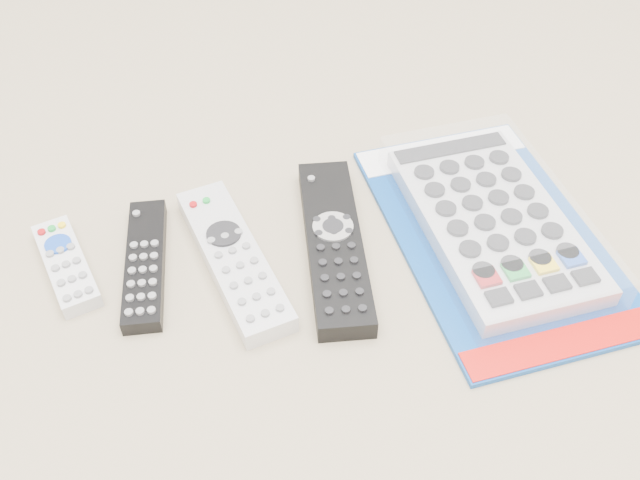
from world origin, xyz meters
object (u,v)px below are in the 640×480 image
object	(u,v)px
remote_slim_black	(145,264)
remote_large_black	(334,244)
jumbo_remote_packaged	(493,220)
remote_silver_dvd	(234,258)
remote_small_grey	(66,265)

from	to	relation	value
remote_slim_black	remote_large_black	size ratio (longest dim) A/B	0.72
remote_large_black	jumbo_remote_packaged	size ratio (longest dim) A/B	0.71
remote_silver_dvd	jumbo_remote_packaged	world-z (taller)	jumbo_remote_packaged
remote_slim_black	remote_silver_dvd	world-z (taller)	remote_silver_dvd
remote_large_black	jumbo_remote_packaged	bearing A→B (deg)	3.52
remote_silver_dvd	remote_large_black	xyz separation A→B (m)	(0.11, -0.01, 0.00)
remote_small_grey	remote_large_black	distance (m)	0.30
remote_silver_dvd	jumbo_remote_packaged	distance (m)	0.30
remote_large_black	jumbo_remote_packaged	distance (m)	0.18
remote_slim_black	jumbo_remote_packaged	bearing A→B (deg)	1.07
remote_small_grey	remote_slim_black	bearing A→B (deg)	-27.45
remote_large_black	remote_small_grey	bearing A→B (deg)	-179.97
remote_slim_black	jumbo_remote_packaged	xyz separation A→B (m)	(0.39, -0.06, 0.01)
remote_slim_black	remote_silver_dvd	bearing A→B (deg)	-3.86
remote_large_black	remote_silver_dvd	bearing A→B (deg)	-174.57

